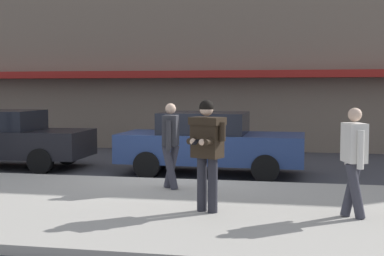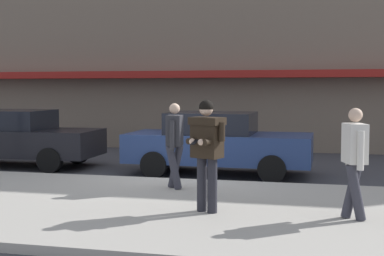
{
  "view_description": "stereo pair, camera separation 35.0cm",
  "coord_description": "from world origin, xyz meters",
  "px_view_note": "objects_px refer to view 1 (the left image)",
  "views": [
    {
      "loc": [
        2.79,
        -11.59,
        2.13
      ],
      "look_at": [
        1.15,
        -3.16,
        1.49
      ],
      "focal_mm": 50.0,
      "sensor_mm": 36.0,
      "label": 1
    },
    {
      "loc": [
        3.13,
        -11.52,
        2.13
      ],
      "look_at": [
        1.15,
        -3.16,
        1.49
      ],
      "focal_mm": 50.0,
      "sensor_mm": 36.0,
      "label": 2
    }
  ],
  "objects_px": {
    "pedestrian_in_light_coat": "(354,155)",
    "pedestrian_with_bag": "(171,140)",
    "parked_sedan_mid": "(210,143)",
    "man_texting_on_phone": "(207,143)",
    "parked_sedan_near": "(4,138)"
  },
  "relations": [
    {
      "from": "pedestrian_in_light_coat",
      "to": "pedestrian_with_bag",
      "type": "height_order",
      "value": "same"
    },
    {
      "from": "parked_sedan_mid",
      "to": "man_texting_on_phone",
      "type": "distance_m",
      "value": 4.65
    },
    {
      "from": "parked_sedan_mid",
      "to": "man_texting_on_phone",
      "type": "xyz_separation_m",
      "value": [
        0.69,
        -4.57,
        0.46
      ]
    },
    {
      "from": "parked_sedan_mid",
      "to": "pedestrian_with_bag",
      "type": "height_order",
      "value": "pedestrian_with_bag"
    },
    {
      "from": "parked_sedan_mid",
      "to": "pedestrian_in_light_coat",
      "type": "relative_size",
      "value": 2.66
    },
    {
      "from": "parked_sedan_near",
      "to": "pedestrian_in_light_coat",
      "type": "xyz_separation_m",
      "value": [
        8.58,
        -4.64,
        0.32
      ]
    },
    {
      "from": "parked_sedan_mid",
      "to": "pedestrian_in_light_coat",
      "type": "xyz_separation_m",
      "value": [
        2.96,
        -4.52,
        0.32
      ]
    },
    {
      "from": "parked_sedan_near",
      "to": "man_texting_on_phone",
      "type": "distance_m",
      "value": 7.87
    },
    {
      "from": "parked_sedan_mid",
      "to": "parked_sedan_near",
      "type": "bearing_deg",
      "value": 178.79
    },
    {
      "from": "man_texting_on_phone",
      "to": "parked_sedan_near",
      "type": "bearing_deg",
      "value": 143.34
    },
    {
      "from": "man_texting_on_phone",
      "to": "pedestrian_in_light_coat",
      "type": "xyz_separation_m",
      "value": [
        2.27,
        0.06,
        -0.14
      ]
    },
    {
      "from": "parked_sedan_mid",
      "to": "pedestrian_in_light_coat",
      "type": "height_order",
      "value": "pedestrian_in_light_coat"
    },
    {
      "from": "pedestrian_in_light_coat",
      "to": "pedestrian_with_bag",
      "type": "bearing_deg",
      "value": 151.22
    },
    {
      "from": "parked_sedan_near",
      "to": "pedestrian_in_light_coat",
      "type": "bearing_deg",
      "value": -28.4
    },
    {
      "from": "man_texting_on_phone",
      "to": "pedestrian_with_bag",
      "type": "distance_m",
      "value": 2.14
    }
  ]
}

